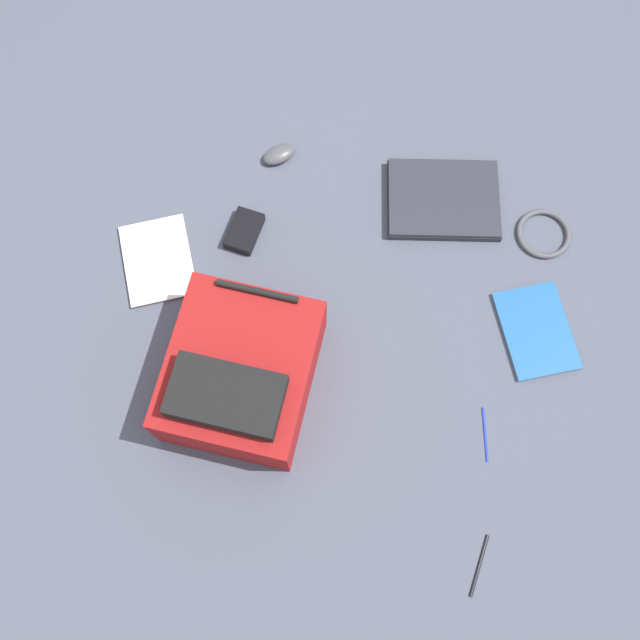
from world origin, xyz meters
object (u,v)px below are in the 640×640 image
object	(u,v)px
cable_coil	(544,234)
power_brick	(244,231)
backpack	(240,374)
laptop	(443,200)
pen_black	(479,565)
pen_blue	(485,434)
book_red	(536,331)
book_manual	(158,261)
computer_mouse	(279,154)

from	to	relation	value
cable_coil	power_brick	bearing A→B (deg)	-174.68
backpack	laptop	xyz separation A→B (m)	(0.49, 0.57, -0.08)
backpack	pen_black	size ratio (longest dim) A/B	2.95
pen_blue	book_red	bearing A→B (deg)	66.19
book_manual	computer_mouse	bearing A→B (deg)	50.87
laptop	book_manual	xyz separation A→B (m)	(-0.76, -0.26, -0.01)
book_red	computer_mouse	distance (m)	0.86
laptop	book_manual	size ratio (longest dim) A/B	1.14
backpack	laptop	distance (m)	0.75
laptop	pen_black	size ratio (longest dim) A/B	2.22
computer_mouse	cable_coil	bearing A→B (deg)	-137.43
laptop	pen_blue	distance (m)	0.66
backpack	power_brick	size ratio (longest dim) A/B	3.62
computer_mouse	pen_black	distance (m)	1.22
backpack	computer_mouse	distance (m)	0.68
backpack	power_brick	distance (m)	0.43
book_manual	book_red	bearing A→B (deg)	-5.65
book_manual	pen_black	distance (m)	1.13
computer_mouse	cable_coil	distance (m)	0.77
laptop	pen_blue	xyz separation A→B (m)	(0.13, -0.64, -0.01)
cable_coil	book_red	bearing A→B (deg)	-94.06
pen_black	pen_blue	size ratio (longest dim) A/B	1.07
laptop	pen_black	xyz separation A→B (m)	(0.13, -0.96, -0.01)
book_red	computer_mouse	xyz separation A→B (m)	(-0.73, 0.46, 0.01)
book_red	pen_black	world-z (taller)	book_red
book_red	cable_coil	size ratio (longest dim) A/B	1.91
laptop	cable_coil	size ratio (longest dim) A/B	2.18
backpack	pen_blue	bearing A→B (deg)	-6.68
power_brick	pen_blue	world-z (taller)	power_brick
computer_mouse	power_brick	distance (m)	0.26
pen_blue	backpack	bearing A→B (deg)	173.32
book_manual	computer_mouse	distance (m)	0.46
backpack	cable_coil	world-z (taller)	backpack
book_red	power_brick	distance (m)	0.83
laptop	computer_mouse	size ratio (longest dim) A/B	3.37
backpack	book_manual	world-z (taller)	backpack
laptop	computer_mouse	world-z (taller)	computer_mouse
laptop	pen_black	bearing A→B (deg)	-82.47
book_manual	backpack	bearing A→B (deg)	-48.68
book_red	backpack	bearing A→B (deg)	-163.98
book_red	computer_mouse	size ratio (longest dim) A/B	2.96
book_red	book_manual	xyz separation A→B (m)	(-1.02, 0.10, 0.00)
laptop	pen_blue	world-z (taller)	laptop
backpack	pen_black	xyz separation A→B (m)	(0.61, -0.39, -0.09)
cable_coil	pen_black	bearing A→B (deg)	-99.85
book_manual	power_brick	world-z (taller)	power_brick
laptop	pen_blue	size ratio (longest dim) A/B	2.38
cable_coil	pen_black	distance (m)	0.90
book_manual	cable_coil	distance (m)	1.06
laptop	book_red	size ratio (longest dim) A/B	1.14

